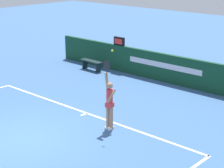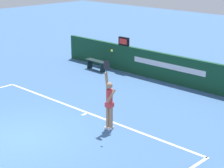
# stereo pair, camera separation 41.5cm
# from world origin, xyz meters

# --- Properties ---
(ground_plane) EXTENTS (60.00, 60.00, 0.00)m
(ground_plane) POSITION_xyz_m (0.00, 0.00, 0.00)
(ground_plane) COLOR #395F90
(court_lines) EXTENTS (10.12, 5.78, 0.00)m
(court_lines) POSITION_xyz_m (0.00, 0.10, 0.00)
(court_lines) COLOR white
(court_lines) RESTS_ON ground
(back_wall) EXTENTS (13.68, 0.19, 1.31)m
(back_wall) POSITION_xyz_m (-0.00, 8.08, 0.65)
(back_wall) COLOR #113D25
(back_wall) RESTS_ON ground
(speed_display) EXTENTS (0.62, 0.13, 0.41)m
(speed_display) POSITION_xyz_m (-2.92, 8.08, 1.52)
(speed_display) COLOR black
(speed_display) RESTS_ON back_wall
(tennis_player) EXTENTS (0.44, 0.44, 2.36)m
(tennis_player) POSITION_xyz_m (1.55, 2.44, 0.97)
(tennis_player) COLOR #A0785B
(tennis_player) RESTS_ON ground
(tennis_ball) EXTENTS (0.07, 0.07, 0.07)m
(tennis_ball) POSITION_xyz_m (1.77, 2.33, 2.72)
(tennis_ball) COLOR #D2E137
(courtside_bench_near) EXTENTS (1.33, 0.42, 0.50)m
(courtside_bench_near) POSITION_xyz_m (-4.03, 7.23, 0.37)
(courtside_bench_near) COLOR black
(courtside_bench_near) RESTS_ON ground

